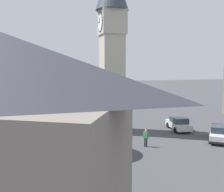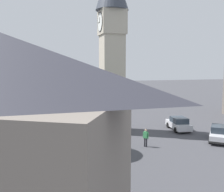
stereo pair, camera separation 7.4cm
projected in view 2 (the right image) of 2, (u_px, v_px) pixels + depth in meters
The scene contains 9 objects.
ground_plane at pixel (112, 131), 29.58m from camera, with size 200.00×200.00×0.00m, color #424247.
clock_tower at pixel (112, 31), 28.30m from camera, with size 3.63×3.63×19.36m.
car_blue_kerb at pixel (219, 134), 25.39m from camera, with size 4.22×3.98×1.53m.
car_silver_kerb at pixel (25, 124), 29.54m from camera, with size 4.36×2.39×1.53m.
car_red_corner at pixel (179, 124), 29.83m from camera, with size 4.35×2.34×1.53m.
pedestrian at pixel (146, 136), 23.54m from camera, with size 0.46×0.39×1.69m.
tree at pixel (74, 104), 21.84m from camera, with size 4.56×4.56×6.46m.
building_terrace_right at pixel (40, 78), 45.58m from camera, with size 8.15×8.63×10.67m.
road_sign at pixel (51, 117), 27.66m from camera, with size 0.60×0.07×2.80m.
Camera 2 is at (-27.66, 8.48, 7.33)m, focal length 41.13 mm.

